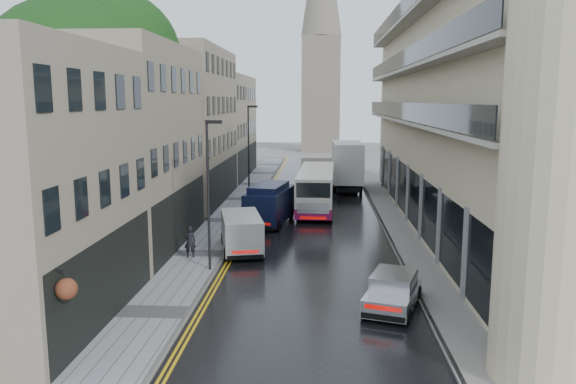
# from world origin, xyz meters

# --- Properties ---
(road) EXTENTS (9.00, 85.00, 0.02)m
(road) POSITION_xyz_m (0.00, 27.50, 0.01)
(road) COLOR black
(road) RESTS_ON ground
(left_sidewalk) EXTENTS (2.70, 85.00, 0.12)m
(left_sidewalk) POSITION_xyz_m (-5.85, 27.50, 0.06)
(left_sidewalk) COLOR gray
(left_sidewalk) RESTS_ON ground
(right_sidewalk) EXTENTS (1.80, 85.00, 0.12)m
(right_sidewalk) POSITION_xyz_m (5.40, 27.50, 0.06)
(right_sidewalk) COLOR slate
(right_sidewalk) RESTS_ON ground
(old_shop_row) EXTENTS (4.50, 56.00, 12.00)m
(old_shop_row) POSITION_xyz_m (-9.45, 30.00, 6.00)
(old_shop_row) COLOR gray
(old_shop_row) RESTS_ON ground
(modern_block) EXTENTS (8.00, 40.00, 14.00)m
(modern_block) POSITION_xyz_m (10.30, 26.00, 7.00)
(modern_block) COLOR beige
(modern_block) RESTS_ON ground
(church_spire) EXTENTS (6.40, 6.40, 40.00)m
(church_spire) POSITION_xyz_m (0.50, 82.00, 20.00)
(church_spire) COLOR #72675A
(church_spire) RESTS_ON ground
(tree_near) EXTENTS (10.56, 10.56, 13.89)m
(tree_near) POSITION_xyz_m (-12.50, 20.00, 6.95)
(tree_near) COLOR black
(tree_near) RESTS_ON ground
(tree_far) EXTENTS (9.24, 9.24, 12.46)m
(tree_far) POSITION_xyz_m (-12.20, 33.00, 6.23)
(tree_far) COLOR black
(tree_far) RESTS_ON ground
(cream_bus) EXTENTS (2.82, 11.02, 2.99)m
(cream_bus) POSITION_xyz_m (-1.07, 29.41, 1.51)
(cream_bus) COLOR white
(cream_bus) RESTS_ON road
(white_lorry) EXTENTS (2.67, 8.42, 4.39)m
(white_lorry) POSITION_xyz_m (1.74, 39.67, 2.22)
(white_lorry) COLOR silver
(white_lorry) RESTS_ON road
(silver_hatchback) EXTENTS (2.80, 4.22, 1.46)m
(silver_hatchback) POSITION_xyz_m (2.16, 11.02, 0.75)
(silver_hatchback) COLOR #B6B5BA
(silver_hatchback) RESTS_ON road
(white_van) EXTENTS (2.91, 4.89, 2.07)m
(white_van) POSITION_xyz_m (-4.30, 18.31, 1.05)
(white_van) COLOR beige
(white_van) RESTS_ON road
(navy_van) EXTENTS (3.09, 5.76, 2.79)m
(navy_van) POSITION_xyz_m (-4.16, 25.32, 1.42)
(navy_van) COLOR #0E1434
(navy_van) RESTS_ON road
(pedestrian) EXTENTS (0.69, 0.55, 1.64)m
(pedestrian) POSITION_xyz_m (-6.20, 18.40, 0.94)
(pedestrian) COLOR black
(pedestrian) RESTS_ON left_sidewalk
(lamp_post_near) EXTENTS (0.81, 0.39, 7.05)m
(lamp_post_near) POSITION_xyz_m (-4.79, 16.42, 3.64)
(lamp_post_near) COLOR black
(lamp_post_near) RESTS_ON left_sidewalk
(lamp_post_far) EXTENTS (0.87, 0.41, 7.54)m
(lamp_post_far) POSITION_xyz_m (-5.28, 35.39, 3.89)
(lamp_post_far) COLOR black
(lamp_post_far) RESTS_ON left_sidewalk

